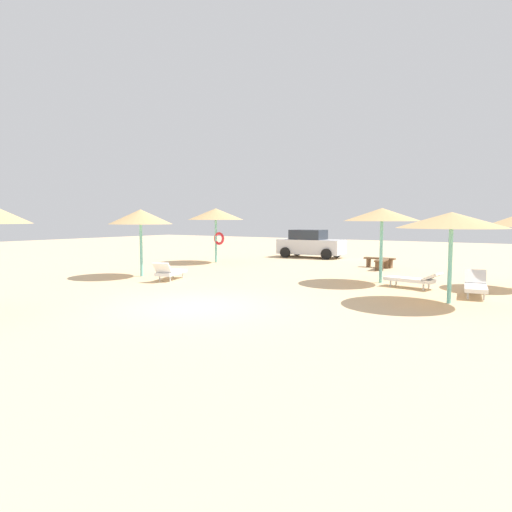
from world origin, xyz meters
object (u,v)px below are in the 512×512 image
parasol_4 (216,215)px  lounger_0 (413,279)px  lounger_2 (476,286)px  lounger_3 (170,272)px  parasol_0 (382,215)px  parked_car (311,244)px  parasol_3 (141,217)px  parasol_2 (452,220)px  bench_0 (382,262)px  bench_1 (380,260)px

parasol_4 → lounger_0: bearing=-17.1°
lounger_2 → lounger_3: 10.94m
parasol_4 → lounger_0: 12.35m
parasol_0 → parked_car: bearing=130.2°
lounger_0 → lounger_2: (2.07, -0.60, 0.01)m
lounger_3 → parked_car: parked_car is taller
parasol_4 → parked_car: bearing=63.6°
parasol_0 → lounger_3: bearing=-151.9°
lounger_0 → lounger_3: lounger_3 is taller
parasol_3 → parked_car: size_ratio=0.68×
parasol_2 → bench_0: 8.95m
parasol_2 → lounger_0: 3.57m
parasol_2 → parasol_3: 12.03m
parasol_2 → parasol_4: bearing=155.7°
parasol_0 → parasol_2: parasol_0 is taller
bench_1 → lounger_3: bearing=-120.4°
parasol_0 → lounger_0: (1.39, -0.67, -2.25)m
parasol_2 → parasol_3: parasol_3 is taller
parked_car → parasol_4: bearing=-116.4°
bench_0 → parked_car: 7.31m
parasol_4 → lounger_2: parasol_4 is taller
lounger_2 → bench_1: size_ratio=1.30×
lounger_0 → parasol_2: bearing=-55.9°
lounger_2 → parasol_3: bearing=-169.3°
bench_0 → bench_1: (-0.41, 0.88, 0.00)m
parasol_4 → bench_1: size_ratio=2.02×
parasol_4 → bench_0: bearing=9.8°
parasol_3 → lounger_2: parasol_3 is taller
parasol_3 → lounger_2: bearing=10.7°
parasol_2 → bench_1: 9.89m
lounger_0 → lounger_2: size_ratio=1.02×
parasol_0 → parasol_4: bearing=164.1°
parasol_4 → lounger_3: size_ratio=1.54×
parasol_4 → lounger_3: 7.73m
lounger_3 → parasol_4: bearing=114.2°
parked_car → lounger_2: bearing=-42.7°
parasol_4 → bench_1: (8.38, 2.40, -2.29)m
lounger_3 → bench_0: size_ratio=1.29×
parked_car → parasol_0: bearing=-49.8°
lounger_0 → bench_0: bearing=118.8°
parasol_2 → bench_1: parasol_2 is taller
parasol_3 → parasol_4: size_ratio=0.92×
parasol_2 → parasol_3: (-12.02, -0.55, 0.11)m
parasol_4 → bench_0: (8.79, 1.52, -2.29)m
parasol_2 → lounger_2: 2.77m
parasol_4 → bench_1: bearing=16.0°
lounger_2 → parasol_0: bearing=159.8°
lounger_0 → bench_1: (-3.21, 5.97, 0.04)m
parasol_0 → parked_car: parasol_0 is taller
bench_0 → lounger_3: bearing=-124.9°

